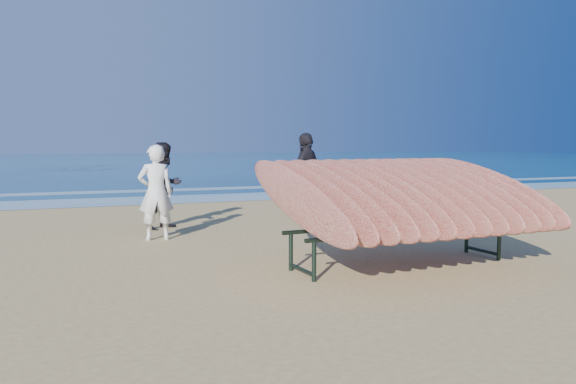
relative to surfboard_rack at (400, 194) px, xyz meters
name	(u,v)px	position (x,y,z in m)	size (l,w,h in m)	color
ground	(311,268)	(-1.18, 0.31, -0.97)	(120.00, 120.00, 0.00)	tan
ocean	(90,160)	(-1.18, 55.31, -0.96)	(160.00, 160.00, 0.00)	navy
foam_near	(171,199)	(-1.18, 10.31, -0.96)	(160.00, 160.00, 0.00)	white
foam_far	(152,191)	(-1.18, 13.81, -0.96)	(160.00, 160.00, 0.00)	white
surfboard_rack	(400,194)	(0.00, 0.00, 0.00)	(3.31, 3.13, 1.61)	black
person_white	(156,192)	(-2.72, 3.32, -0.15)	(0.60, 0.39, 1.64)	silver
person_dark_a	(165,186)	(-2.35, 4.58, -0.13)	(0.82, 0.64, 1.68)	black
person_dark_b	(307,176)	(0.75, 4.75, -0.02)	(1.11, 0.46, 1.89)	black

